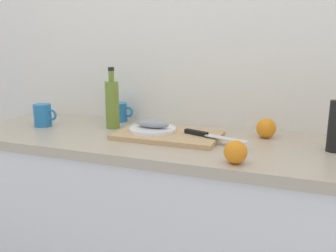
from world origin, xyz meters
The scene contains 12 objects.
back_wall centered at (0.00, 0.33, 1.25)m, with size 3.20×0.05×2.50m, color white.
kitchen_counter centered at (0.00, 0.00, 0.45)m, with size 2.00×0.60×0.90m.
cutting_board centered at (-0.07, 0.01, 0.91)m, with size 0.44×0.26×0.02m, color tan.
white_plate centered at (-0.14, 0.01, 0.93)m, with size 0.20×0.20×0.01m, color white.
fish_fillet centered at (-0.14, 0.01, 0.95)m, with size 0.15×0.07×0.04m, color gray.
chef_knife centered at (0.10, 0.00, 0.93)m, with size 0.28×0.13×0.02m.
olive_oil_bottle centered at (-0.38, 0.08, 1.02)m, with size 0.06×0.06×0.29m.
coffee_mug_0 centered at (-0.71, -0.01, 0.95)m, with size 0.12×0.08×0.11m.
coffee_mug_1 centered at (-0.42, 0.23, 0.95)m, with size 0.13×0.09×0.10m.
orange_2 centered at (0.26, -0.23, 0.94)m, with size 0.08×0.08×0.08m, color orange.
orange_3 centered at (0.32, 0.15, 0.94)m, with size 0.08×0.08×0.08m, color orange.
pepper_mill centered at (0.58, 0.04, 1.00)m, with size 0.05×0.05×0.19m, color black.
Camera 1 is at (0.45, -1.35, 1.28)m, focal length 37.40 mm.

